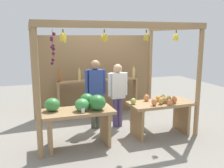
% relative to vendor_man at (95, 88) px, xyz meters
% --- Properties ---
extents(ground_plane, '(12.00, 12.00, 0.00)m').
position_rel_vendor_man_xyz_m(ground_plane, '(0.32, -0.00, -0.96)').
color(ground_plane, gray).
rests_on(ground_plane, ground).
extents(market_stall, '(3.37, 2.29, 2.38)m').
position_rel_vendor_man_xyz_m(market_stall, '(0.31, 0.50, 0.44)').
color(market_stall, '#99754C').
rests_on(market_stall, ground).
extents(fruit_counter_left, '(1.37, 0.69, 1.02)m').
position_rel_vendor_man_xyz_m(fruit_counter_left, '(-0.53, -0.82, -0.27)').
color(fruit_counter_left, '#99754C').
rests_on(fruit_counter_left, ground).
extents(fruit_counter_right, '(1.37, 0.64, 0.88)m').
position_rel_vendor_man_xyz_m(fruit_counter_right, '(1.21, -0.83, -0.39)').
color(fruit_counter_right, '#99754C').
rests_on(fruit_counter_right, ground).
extents(bottle_shelf_unit, '(2.16, 0.22, 1.35)m').
position_rel_vendor_man_xyz_m(bottle_shelf_unit, '(0.31, 0.81, -0.17)').
color(bottle_shelf_unit, '#99754C').
rests_on(bottle_shelf_unit, ground).
extents(vendor_man, '(0.48, 0.22, 1.60)m').
position_rel_vendor_man_xyz_m(vendor_man, '(0.00, 0.00, 0.00)').
color(vendor_man, '#4C5243').
rests_on(vendor_man, ground).
extents(vendor_woman, '(0.48, 0.20, 1.49)m').
position_rel_vendor_man_xyz_m(vendor_woman, '(0.51, -0.08, -0.07)').
color(vendor_woman, '#544479').
rests_on(vendor_woman, ground).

